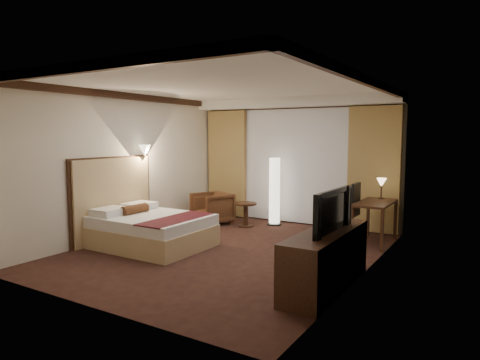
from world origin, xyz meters
The scene contains 21 objects.
floor centered at (0.00, 0.00, 0.00)m, with size 4.50×5.50×0.01m, color black.
ceiling centered at (0.00, 0.00, 2.70)m, with size 4.50×5.50×0.01m, color white.
back_wall centered at (0.00, 2.75, 1.35)m, with size 4.50×0.02×2.70m, color beige.
left_wall centered at (-2.25, 0.00, 1.35)m, with size 0.02×5.50×2.70m, color beige.
right_wall centered at (2.25, 0.00, 1.35)m, with size 0.02×5.50×2.70m, color beige.
crown_molding centered at (0.00, 0.00, 2.64)m, with size 4.50×5.50×0.12m, color black, non-canonical shape.
soffit centered at (0.00, 2.50, 2.60)m, with size 4.50×0.50×0.20m, color white.
curtain_sheer centered at (0.00, 2.67, 1.25)m, with size 2.48×0.04×2.45m, color silver.
curtain_left_drape centered at (-1.70, 2.61, 1.25)m, with size 1.00×0.14×2.45m, color tan.
curtain_right_drape centered at (1.70, 2.61, 1.25)m, with size 1.00×0.14×2.45m, color tan.
wall_sconce centered at (-2.09, 0.29, 1.62)m, with size 0.24×0.24×0.24m, color white, non-canonical shape.
bed centered at (-1.26, -0.44, 0.27)m, with size 1.85×1.45×0.54m, color white, non-canonical shape.
headboard centered at (-2.20, -0.44, 0.75)m, with size 0.12×1.75×1.50m, color tan, non-canonical shape.
armchair centered at (-1.49, 1.67, 0.37)m, with size 0.73×0.68×0.75m, color #492616.
side_table centered at (-0.72, 1.81, 0.25)m, with size 0.46×0.46×0.50m, color black, non-canonical shape.
floor_lamp centered at (-0.28, 2.26, 0.73)m, with size 0.31×0.31×1.45m, color white, non-canonical shape.
desk centered at (1.95, 1.77, 0.38)m, with size 0.55×1.13×0.75m, color black, non-canonical shape.
desk_lamp centered at (1.95, 2.19, 0.92)m, with size 0.18×0.18×0.34m, color #FFD899, non-canonical shape.
office_chair centered at (1.42, 1.72, 0.54)m, with size 0.52×0.52×1.07m, color black, non-canonical shape.
dresser centered at (2.00, -0.81, 0.37)m, with size 0.50×1.88×0.73m, color black, non-canonical shape.
television centered at (1.97, -0.81, 1.06)m, with size 1.14×0.66×0.15m, color black.
Camera 1 is at (3.80, -5.81, 1.91)m, focal length 32.00 mm.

